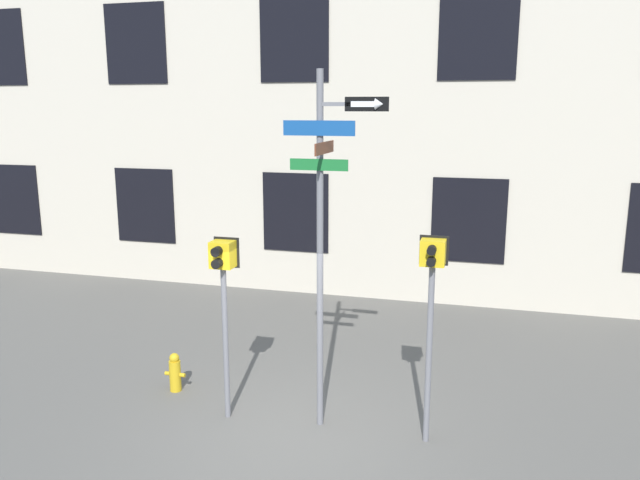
{
  "coord_description": "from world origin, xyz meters",
  "views": [
    {
      "loc": [
        2.42,
        -7.27,
        4.43
      ],
      "look_at": [
        0.26,
        0.58,
        2.68
      ],
      "focal_mm": 35.0,
      "sensor_mm": 36.0,
      "label": 1
    }
  ],
  "objects_px": {
    "fire_hydrant": "(175,373)",
    "pedestrian_signal_left": "(223,280)",
    "pedestrian_signal_right": "(432,287)",
    "street_sign_pole": "(324,224)"
  },
  "relations": [
    {
      "from": "fire_hydrant",
      "to": "pedestrian_signal_left",
      "type": "bearing_deg",
      "value": -26.5
    },
    {
      "from": "pedestrian_signal_right",
      "to": "pedestrian_signal_left",
      "type": "bearing_deg",
      "value": -178.18
    },
    {
      "from": "pedestrian_signal_left",
      "to": "pedestrian_signal_right",
      "type": "xyz_separation_m",
      "value": [
        2.86,
        0.09,
        0.1
      ]
    },
    {
      "from": "pedestrian_signal_right",
      "to": "fire_hydrant",
      "type": "relative_size",
      "value": 4.47
    },
    {
      "from": "street_sign_pole",
      "to": "fire_hydrant",
      "type": "relative_size",
      "value": 7.8
    },
    {
      "from": "fire_hydrant",
      "to": "street_sign_pole",
      "type": "bearing_deg",
      "value": -9.38
    },
    {
      "from": "street_sign_pole",
      "to": "pedestrian_signal_right",
      "type": "relative_size",
      "value": 1.74
    },
    {
      "from": "pedestrian_signal_left",
      "to": "fire_hydrant",
      "type": "bearing_deg",
      "value": 153.5
    },
    {
      "from": "street_sign_pole",
      "to": "pedestrian_signal_right",
      "type": "bearing_deg",
      "value": -2.28
    },
    {
      "from": "pedestrian_signal_right",
      "to": "fire_hydrant",
      "type": "bearing_deg",
      "value": 173.15
    }
  ]
}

